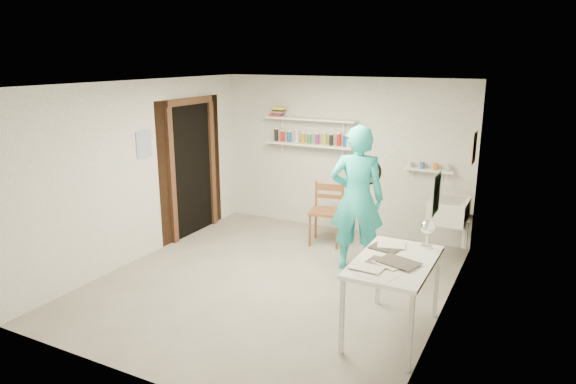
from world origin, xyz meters
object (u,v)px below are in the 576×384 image
at_px(desk_lamp, 428,227).
at_px(belfast_sink, 449,210).
at_px(wooden_chair, 326,212).
at_px(work_table, 393,297).
at_px(wall_clock, 368,172).
at_px(man, 357,199).

bearing_deg(desk_lamp, belfast_sink, 92.80).
distance_m(wooden_chair, desk_lamp, 2.44).
bearing_deg(work_table, wall_clock, 117.13).
bearing_deg(wooden_chair, desk_lamp, -52.65).
height_order(wall_clock, work_table, wall_clock).
bearing_deg(desk_lamp, wooden_chair, 138.32).
bearing_deg(desk_lamp, man, 139.56).
xyz_separation_m(wall_clock, work_table, (0.83, -1.61, -0.86)).
xyz_separation_m(man, work_table, (0.89, -1.41, -0.55)).
relative_size(man, wall_clock, 5.56).
bearing_deg(work_table, man, 122.47).
bearing_deg(man, wall_clock, -125.43).
relative_size(work_table, desk_lamp, 8.00).
height_order(wooden_chair, desk_lamp, desk_lamp).
height_order(man, work_table, man).
height_order(man, desk_lamp, man).
relative_size(belfast_sink, wall_clock, 1.77).
xyz_separation_m(belfast_sink, wall_clock, (-0.94, -0.62, 0.56)).
distance_m(wall_clock, desk_lamp, 1.55).
height_order(man, wooden_chair, man).
bearing_deg(belfast_sink, work_table, -92.81).
bearing_deg(belfast_sink, wooden_chair, -174.08).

